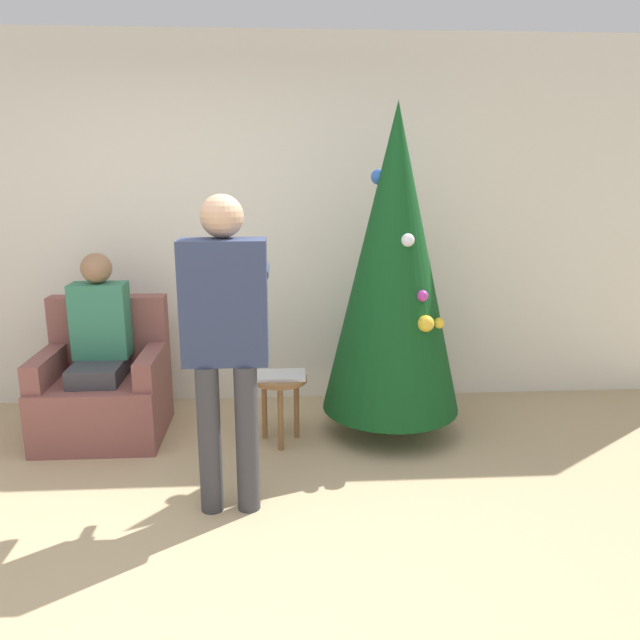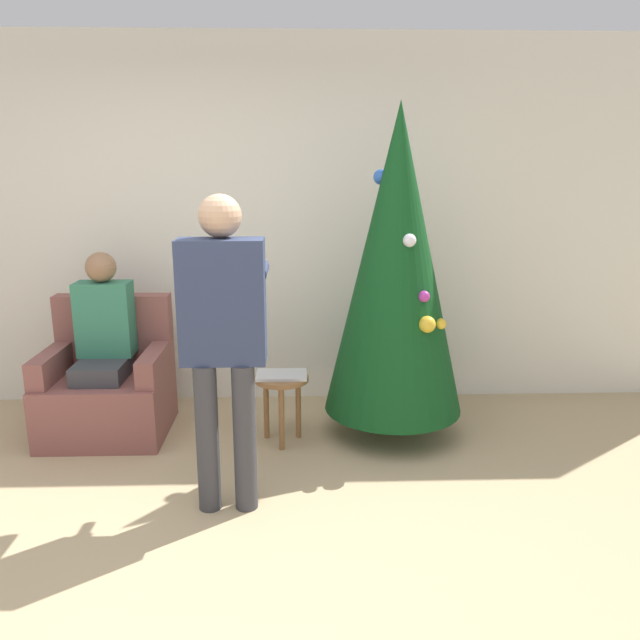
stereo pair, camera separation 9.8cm
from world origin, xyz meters
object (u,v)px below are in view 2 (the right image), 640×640
christmas_tree (396,263)px  person_seated (103,338)px  armchair (109,387)px  side_stool (282,389)px  person_standing (223,326)px

christmas_tree → person_seated: (-1.93, 0.08, -0.51)m
armchair → person_seated: (0.00, -0.03, 0.36)m
side_stool → christmas_tree: bearing=8.5°
christmas_tree → person_standing: bearing=-139.2°
person_standing → side_stool: (0.27, 0.76, -0.62)m
person_seated → christmas_tree: bearing=-2.3°
armchair → side_stool: 1.21m
armchair → person_standing: person_standing is taller
armchair → side_stool: armchair is taller
person_standing → side_stool: bearing=70.6°
christmas_tree → side_stool: christmas_tree is taller
person_standing → person_seated: bearing=134.0°
armchair → person_seated: size_ratio=0.74×
christmas_tree → side_stool: bearing=-171.5°
christmas_tree → armchair: christmas_tree is taller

